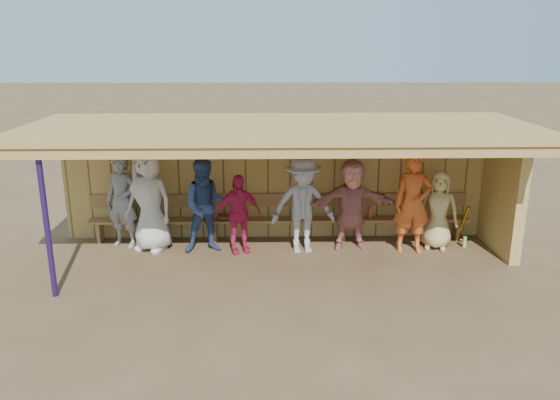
{
  "coord_description": "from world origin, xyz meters",
  "views": [
    {
      "loc": [
        -0.21,
        -9.35,
        3.88
      ],
      "look_at": [
        0.0,
        0.35,
        1.05
      ],
      "focal_mm": 35.0,
      "sensor_mm": 36.0,
      "label": 1
    }
  ],
  "objects_px": {
    "player_b": "(149,200)",
    "bench": "(279,214)",
    "player_g": "(413,203)",
    "player_c": "(206,206)",
    "player_a": "(122,201)",
    "player_d": "(238,214)",
    "player_e": "(303,205)",
    "player_h": "(438,210)",
    "player_f": "(351,204)"
  },
  "relations": [
    {
      "from": "player_d",
      "to": "player_e",
      "type": "height_order",
      "value": "player_e"
    },
    {
      "from": "player_a",
      "to": "player_b",
      "type": "height_order",
      "value": "player_b"
    },
    {
      "from": "player_b",
      "to": "player_c",
      "type": "relative_size",
      "value": 1.09
    },
    {
      "from": "player_h",
      "to": "player_f",
      "type": "bearing_deg",
      "value": -163.74
    },
    {
      "from": "player_b",
      "to": "player_h",
      "type": "relative_size",
      "value": 1.29
    },
    {
      "from": "player_b",
      "to": "player_h",
      "type": "height_order",
      "value": "player_b"
    },
    {
      "from": "player_d",
      "to": "player_c",
      "type": "bearing_deg",
      "value": 156.84
    },
    {
      "from": "player_g",
      "to": "player_h",
      "type": "bearing_deg",
      "value": 18.77
    },
    {
      "from": "player_c",
      "to": "player_f",
      "type": "xyz_separation_m",
      "value": [
        2.76,
        0.13,
        -0.03
      ]
    },
    {
      "from": "player_e",
      "to": "player_h",
      "type": "bearing_deg",
      "value": -4.56
    },
    {
      "from": "player_a",
      "to": "bench",
      "type": "height_order",
      "value": "player_a"
    },
    {
      "from": "player_a",
      "to": "player_f",
      "type": "xyz_separation_m",
      "value": [
        4.41,
        -0.2,
        -0.03
      ]
    },
    {
      "from": "player_c",
      "to": "player_f",
      "type": "height_order",
      "value": "player_c"
    },
    {
      "from": "player_b",
      "to": "bench",
      "type": "relative_size",
      "value": 0.26
    },
    {
      "from": "player_e",
      "to": "player_d",
      "type": "bearing_deg",
      "value": 171.7
    },
    {
      "from": "player_c",
      "to": "player_a",
      "type": "bearing_deg",
      "value": 158.53
    },
    {
      "from": "player_c",
      "to": "bench",
      "type": "bearing_deg",
      "value": 14.36
    },
    {
      "from": "player_b",
      "to": "player_g",
      "type": "bearing_deg",
      "value": 21.91
    },
    {
      "from": "player_c",
      "to": "player_h",
      "type": "height_order",
      "value": "player_c"
    },
    {
      "from": "player_f",
      "to": "player_h",
      "type": "xyz_separation_m",
      "value": [
        1.67,
        -0.05,
        -0.11
      ]
    },
    {
      "from": "player_d",
      "to": "player_g",
      "type": "height_order",
      "value": "player_g"
    },
    {
      "from": "player_h",
      "to": "bench",
      "type": "xyz_separation_m",
      "value": [
        -3.04,
        0.55,
        -0.24
      ]
    },
    {
      "from": "player_e",
      "to": "bench",
      "type": "bearing_deg",
      "value": 114.19
    },
    {
      "from": "player_g",
      "to": "player_e",
      "type": "bearing_deg",
      "value": -179.51
    },
    {
      "from": "player_d",
      "to": "bench",
      "type": "bearing_deg",
      "value": 21.99
    },
    {
      "from": "bench",
      "to": "player_a",
      "type": "bearing_deg",
      "value": -174.27
    },
    {
      "from": "player_a",
      "to": "player_h",
      "type": "xyz_separation_m",
      "value": [
        6.08,
        -0.25,
        -0.14
      ]
    },
    {
      "from": "player_a",
      "to": "player_f",
      "type": "bearing_deg",
      "value": 16.74
    },
    {
      "from": "player_f",
      "to": "player_h",
      "type": "relative_size",
      "value": 1.14
    },
    {
      "from": "player_g",
      "to": "player_h",
      "type": "relative_size",
      "value": 1.24
    },
    {
      "from": "player_d",
      "to": "player_h",
      "type": "distance_m",
      "value": 3.83
    },
    {
      "from": "player_b",
      "to": "player_d",
      "type": "xyz_separation_m",
      "value": [
        1.68,
        -0.16,
        -0.23
      ]
    },
    {
      "from": "player_a",
      "to": "player_c",
      "type": "relative_size",
      "value": 1.0
    },
    {
      "from": "player_e",
      "to": "player_h",
      "type": "relative_size",
      "value": 1.21
    },
    {
      "from": "player_a",
      "to": "player_c",
      "type": "height_order",
      "value": "player_a"
    },
    {
      "from": "player_c",
      "to": "player_d",
      "type": "distance_m",
      "value": 0.61
    },
    {
      "from": "player_f",
      "to": "player_g",
      "type": "bearing_deg",
      "value": -14.39
    },
    {
      "from": "player_a",
      "to": "player_h",
      "type": "relative_size",
      "value": 1.18
    },
    {
      "from": "player_h",
      "to": "player_a",
      "type": "bearing_deg",
      "value": -164.29
    },
    {
      "from": "player_c",
      "to": "player_e",
      "type": "relative_size",
      "value": 0.97
    },
    {
      "from": "bench",
      "to": "player_g",
      "type": "bearing_deg",
      "value": -16.22
    },
    {
      "from": "player_a",
      "to": "player_g",
      "type": "xyz_separation_m",
      "value": [
        5.53,
        -0.42,
        0.05
      ]
    },
    {
      "from": "bench",
      "to": "player_h",
      "type": "bearing_deg",
      "value": -10.29
    },
    {
      "from": "player_e",
      "to": "player_f",
      "type": "xyz_separation_m",
      "value": [
        0.94,
        0.19,
        -0.05
      ]
    },
    {
      "from": "player_b",
      "to": "player_g",
      "type": "xyz_separation_m",
      "value": [
        4.96,
        -0.21,
        -0.04
      ]
    },
    {
      "from": "player_e",
      "to": "bench",
      "type": "xyz_separation_m",
      "value": [
        -0.43,
        0.69,
        -0.41
      ]
    },
    {
      "from": "player_b",
      "to": "player_e",
      "type": "height_order",
      "value": "player_b"
    },
    {
      "from": "bench",
      "to": "player_d",
      "type": "bearing_deg",
      "value": -139.23
    },
    {
      "from": "player_c",
      "to": "player_e",
      "type": "bearing_deg",
      "value": -12.15
    },
    {
      "from": "player_b",
      "to": "bench",
      "type": "distance_m",
      "value": 2.57
    }
  ]
}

